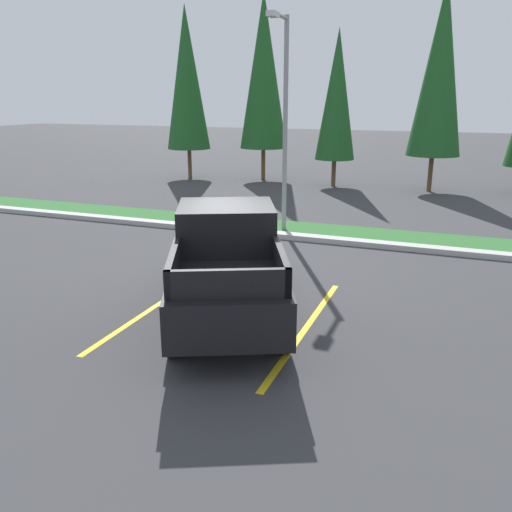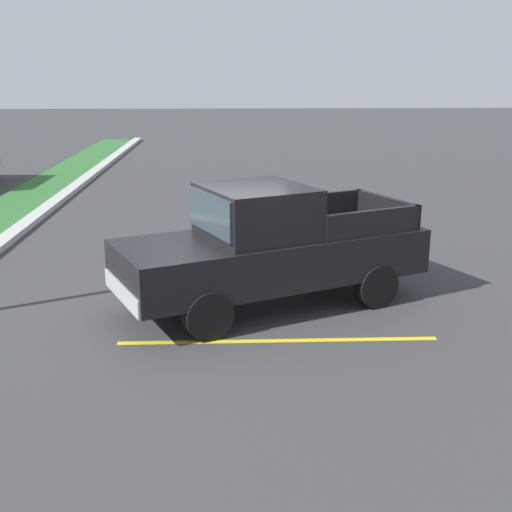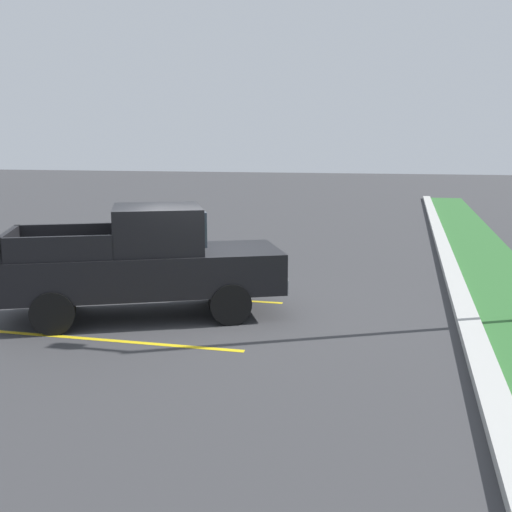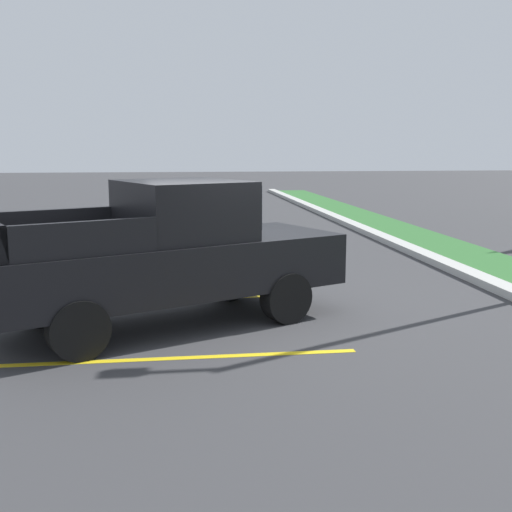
% 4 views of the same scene
% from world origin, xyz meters
% --- Properties ---
extents(ground_plane, '(120.00, 120.00, 0.00)m').
position_xyz_m(ground_plane, '(0.00, 0.00, 0.00)').
color(ground_plane, '#38383A').
extents(parking_line_near, '(0.12, 4.80, 0.01)m').
position_xyz_m(parking_line_near, '(-1.42, -0.98, 0.00)').
color(parking_line_near, yellow).
rests_on(parking_line_near, ground).
extents(parking_line_far, '(0.12, 4.80, 0.01)m').
position_xyz_m(parking_line_far, '(1.68, -0.98, 0.00)').
color(parking_line_far, yellow).
rests_on(parking_line_far, ground).
extents(curb_strip, '(56.00, 0.40, 0.15)m').
position_xyz_m(curb_strip, '(0.00, 5.00, 0.07)').
color(curb_strip, '#B2B2AD').
rests_on(curb_strip, ground).
extents(pickup_truck_main, '(3.90, 5.53, 2.10)m').
position_xyz_m(pickup_truck_main, '(0.11, -0.94, 1.04)').
color(pickup_truck_main, black).
rests_on(pickup_truck_main, ground).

